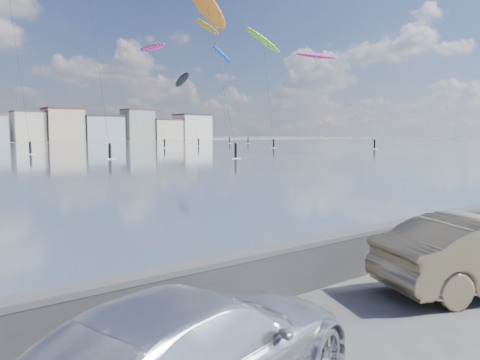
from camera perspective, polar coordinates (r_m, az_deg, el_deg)
name	(u,v)px	position (r m, az deg, el deg)	size (l,w,h in m)	color
seawall	(241,277)	(8.71, 0.07, -11.75)	(400.00, 0.36, 1.08)	#28282B
car_silver	(192,352)	(5.68, -5.86, -20.18)	(2.01, 4.96, 1.44)	silver
kitesurfer_2	(263,41)	(109.78, 2.82, 16.57)	(9.76, 9.15, 27.18)	#8CD826
kitesurfer_5	(207,28)	(157.97, -4.07, 18.01)	(8.61, 15.00, 40.26)	#BF8C19
kitesurfer_7	(152,48)	(114.77, -10.63, 15.51)	(5.13, 15.39, 23.81)	#E5338C
kitesurfer_8	(207,7)	(67.55, -4.04, 20.29)	(10.42, 11.31, 23.11)	orange
kitesurfer_11	(222,56)	(155.57, -2.17, 14.87)	(8.83, 15.28, 31.11)	blue
kitesurfer_16	(317,57)	(108.69, 9.41, 14.63)	(7.50, 20.61, 21.97)	#E5338C
kitesurfer_17	(182,81)	(130.19, -7.05, 11.95)	(7.12, 19.19, 19.58)	black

